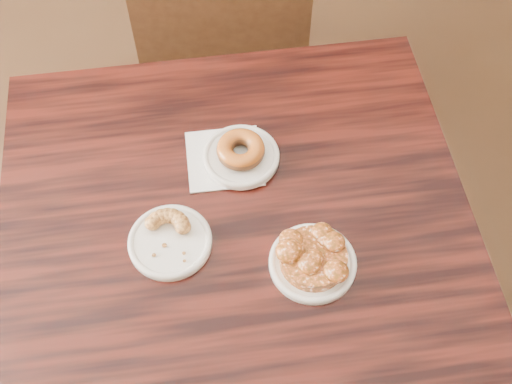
{
  "coord_description": "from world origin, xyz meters",
  "views": [
    {
      "loc": [
        0.01,
        -0.82,
        1.81
      ],
      "look_at": [
        0.03,
        -0.18,
        0.8
      ],
      "focal_mm": 45.0,
      "sensor_mm": 36.0,
      "label": 1
    }
  ],
  "objects_px": {
    "glazed_donut": "(241,150)",
    "apple_fritter": "(314,257)",
    "cafe_table": "(241,305)",
    "chair_far": "(226,25)",
    "cruller_fragment": "(169,237)"
  },
  "relations": [
    {
      "from": "cafe_table",
      "to": "apple_fritter",
      "type": "xyz_separation_m",
      "value": [
        0.14,
        -0.08,
        0.41
      ]
    },
    {
      "from": "apple_fritter",
      "to": "chair_far",
      "type": "bearing_deg",
      "value": 99.82
    },
    {
      "from": "chair_far",
      "to": "cruller_fragment",
      "type": "bearing_deg",
      "value": 85.36
    },
    {
      "from": "chair_far",
      "to": "apple_fritter",
      "type": "height_order",
      "value": "chair_far"
    },
    {
      "from": "glazed_donut",
      "to": "apple_fritter",
      "type": "bearing_deg",
      "value": -62.28
    },
    {
      "from": "chair_far",
      "to": "apple_fritter",
      "type": "bearing_deg",
      "value": 101.34
    },
    {
      "from": "cafe_table",
      "to": "glazed_donut",
      "type": "xyz_separation_m",
      "value": [
        0.01,
        0.16,
        0.41
      ]
    },
    {
      "from": "chair_far",
      "to": "cruller_fragment",
      "type": "distance_m",
      "value": 0.96
    },
    {
      "from": "cruller_fragment",
      "to": "cafe_table",
      "type": "bearing_deg",
      "value": 12.46
    },
    {
      "from": "cafe_table",
      "to": "apple_fritter",
      "type": "distance_m",
      "value": 0.44
    },
    {
      "from": "chair_far",
      "to": "apple_fritter",
      "type": "xyz_separation_m",
      "value": [
        0.16,
        -0.95,
        0.33
      ]
    },
    {
      "from": "chair_far",
      "to": "glazed_donut",
      "type": "xyz_separation_m",
      "value": [
        0.04,
        -0.71,
        0.33
      ]
    },
    {
      "from": "cafe_table",
      "to": "glazed_donut",
      "type": "relative_size",
      "value": 9.32
    },
    {
      "from": "glazed_donut",
      "to": "apple_fritter",
      "type": "relative_size",
      "value": 0.59
    },
    {
      "from": "cafe_table",
      "to": "glazed_donut",
      "type": "height_order",
      "value": "glazed_donut"
    }
  ]
}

